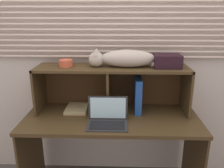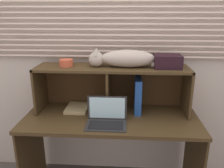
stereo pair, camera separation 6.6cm
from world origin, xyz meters
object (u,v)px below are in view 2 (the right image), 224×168
(laptop, at_px, (107,118))
(storage_box, at_px, (167,61))
(cat, at_px, (124,59))
(binder_upright, at_px, (138,95))
(book_stack, at_px, (77,108))
(small_basket, at_px, (66,63))

(laptop, height_order, storage_box, storage_box)
(laptop, bearing_deg, cat, 63.52)
(binder_upright, xyz_separation_m, book_stack, (-0.56, 0.01, -0.14))
(cat, xyz_separation_m, small_basket, (-0.51, 0.00, -0.04))
(cat, relative_size, small_basket, 6.55)
(cat, relative_size, binder_upright, 2.46)
(cat, bearing_deg, book_stack, 179.11)
(laptop, xyz_separation_m, storage_box, (0.50, 0.27, 0.42))
(laptop, xyz_separation_m, small_basket, (-0.38, 0.27, 0.40))
(binder_upright, bearing_deg, cat, 180.00)
(small_basket, distance_m, storage_box, 0.88)
(laptop, xyz_separation_m, book_stack, (-0.30, 0.27, -0.03))
(book_stack, bearing_deg, binder_upright, -0.69)
(small_basket, bearing_deg, cat, 0.00)
(binder_upright, relative_size, book_stack, 1.23)
(binder_upright, xyz_separation_m, storage_box, (0.24, 0.00, 0.31))
(storage_box, bearing_deg, small_basket, 180.00)
(binder_upright, relative_size, storage_box, 1.38)
(binder_upright, xyz_separation_m, small_basket, (-0.64, 0.00, 0.29))
(laptop, bearing_deg, binder_upright, 45.70)
(binder_upright, bearing_deg, storage_box, 0.00)
(cat, distance_m, small_basket, 0.51)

